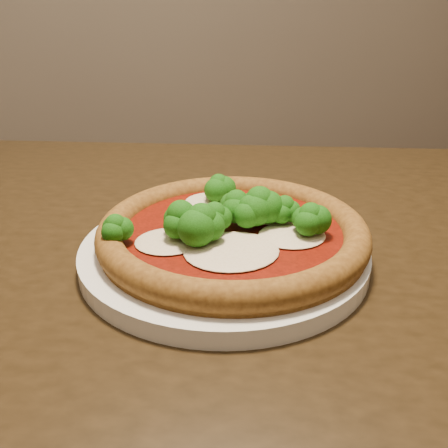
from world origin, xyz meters
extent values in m
cube|color=black|center=(-0.01, 0.14, 0.73)|extent=(1.42, 1.09, 0.04)
cylinder|color=silver|center=(0.00, 0.10, 0.76)|extent=(0.29, 0.29, 0.02)
cylinder|color=brown|center=(0.01, 0.10, 0.77)|extent=(0.26, 0.26, 0.01)
torus|color=brown|center=(0.01, 0.10, 0.78)|extent=(0.27, 0.27, 0.03)
cylinder|color=#6C0F05|center=(0.01, 0.10, 0.78)|extent=(0.22, 0.22, 0.00)
ellipsoid|color=beige|center=(0.06, 0.07, 0.78)|extent=(0.07, 0.06, 0.01)
ellipsoid|color=beige|center=(0.09, 0.11, 0.78)|extent=(0.05, 0.04, 0.00)
ellipsoid|color=beige|center=(0.02, 0.16, 0.78)|extent=(0.06, 0.05, 0.00)
ellipsoid|color=beige|center=(0.00, 0.05, 0.78)|extent=(0.09, 0.08, 0.01)
ellipsoid|color=beige|center=(0.00, 0.18, 0.78)|extent=(0.06, 0.05, 0.00)
ellipsoid|color=beige|center=(-0.06, 0.09, 0.78)|extent=(0.06, 0.06, 0.01)
ellipsoid|color=beige|center=(0.06, 0.13, 0.78)|extent=(0.07, 0.06, 0.01)
ellipsoid|color=beige|center=(-0.02, 0.13, 0.78)|extent=(0.06, 0.06, 0.00)
ellipsoid|color=#1F7212|center=(0.02, 0.11, 0.80)|extent=(0.04, 0.04, 0.04)
ellipsoid|color=#1F7212|center=(0.03, 0.10, 0.80)|extent=(0.04, 0.04, 0.03)
ellipsoid|color=#1F7212|center=(0.08, 0.07, 0.80)|extent=(0.04, 0.04, 0.03)
ellipsoid|color=#1F7212|center=(0.01, 0.17, 0.80)|extent=(0.04, 0.04, 0.03)
ellipsoid|color=#1F7212|center=(0.04, 0.10, 0.81)|extent=(0.05, 0.05, 0.04)
ellipsoid|color=#1F7212|center=(-0.10, 0.09, 0.80)|extent=(0.03, 0.03, 0.03)
ellipsoid|color=#1F7212|center=(-0.01, 0.09, 0.80)|extent=(0.04, 0.04, 0.03)
ellipsoid|color=#1F7212|center=(-0.03, 0.07, 0.81)|extent=(0.05, 0.05, 0.04)
ellipsoid|color=#1F7212|center=(0.06, 0.10, 0.80)|extent=(0.04, 0.04, 0.03)
ellipsoid|color=#1F7212|center=(-0.04, 0.09, 0.81)|extent=(0.05, 0.05, 0.04)
camera|label=1|loc=(-0.09, -0.34, 1.00)|focal=40.00mm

